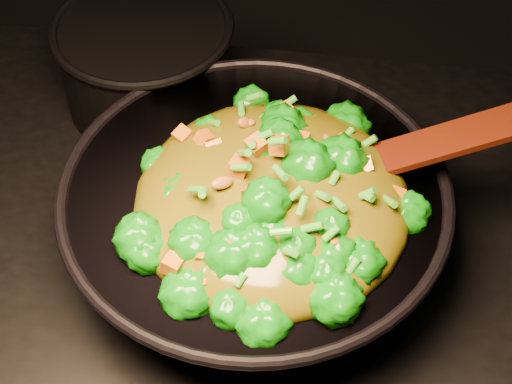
# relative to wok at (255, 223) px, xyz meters

# --- Properties ---
(wok) EXTENTS (0.45, 0.45, 0.12)m
(wok) POSITION_rel_wok_xyz_m (0.00, 0.00, 0.00)
(wok) COLOR black
(wok) RESTS_ON stovetop
(stir_fry) EXTENTS (0.29, 0.29, 0.10)m
(stir_fry) POSITION_rel_wok_xyz_m (0.02, -0.02, 0.11)
(stir_fry) COLOR #0F7908
(stir_fry) RESTS_ON wok
(spatula) EXTENTS (0.28, 0.09, 0.12)m
(spatula) POSITION_rel_wok_xyz_m (0.18, 0.05, 0.11)
(spatula) COLOR #361107
(spatula) RESTS_ON wok
(back_pot) EXTENTS (0.23, 0.23, 0.13)m
(back_pot) POSITION_rel_wok_xyz_m (-0.18, 0.24, 0.01)
(back_pot) COLOR black
(back_pot) RESTS_ON stovetop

